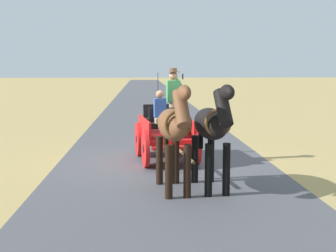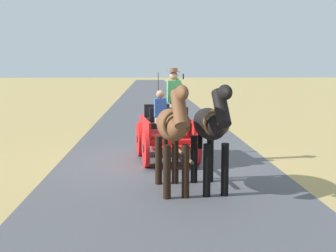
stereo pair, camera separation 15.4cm
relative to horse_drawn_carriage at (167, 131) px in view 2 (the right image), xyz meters
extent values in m
plane|color=tan|center=(0.06, 0.01, -0.82)|extent=(200.00, 200.00, 0.00)
cube|color=#4C4C51|center=(0.06, 0.01, -0.81)|extent=(5.64, 160.00, 0.01)
cube|color=red|center=(0.01, -0.08, -0.16)|extent=(1.47, 2.33, 0.12)
cube|color=red|center=(-0.55, -0.15, 0.12)|extent=(0.32, 2.08, 0.44)
cube|color=red|center=(0.58, -0.01, 0.12)|extent=(0.32, 2.08, 0.44)
cube|color=red|center=(-0.14, 1.13, -0.26)|extent=(1.10, 0.37, 0.08)
cube|color=red|center=(0.16, -1.27, -0.34)|extent=(0.74, 0.29, 0.06)
cube|color=black|center=(-0.06, 0.52, 0.22)|extent=(1.06, 0.48, 0.14)
cube|color=black|center=(-0.04, 0.34, 0.44)|extent=(1.02, 0.21, 0.44)
cube|color=black|center=(0.08, -0.57, 0.22)|extent=(1.06, 0.48, 0.14)
cube|color=black|center=(0.10, -0.75, 0.44)|extent=(1.02, 0.21, 0.44)
cylinder|color=red|center=(-0.73, 0.60, -0.34)|extent=(0.22, 0.96, 0.96)
cylinder|color=black|center=(-0.73, 0.60, -0.34)|extent=(0.15, 0.22, 0.21)
cylinder|color=red|center=(0.56, 0.76, -0.34)|extent=(0.22, 0.96, 0.96)
cylinder|color=black|center=(0.56, 0.76, -0.34)|extent=(0.15, 0.22, 0.21)
cylinder|color=red|center=(-0.54, -0.93, -0.34)|extent=(0.22, 0.96, 0.96)
cylinder|color=black|center=(-0.54, -0.93, -0.34)|extent=(0.15, 0.22, 0.21)
cylinder|color=red|center=(0.75, -0.77, -0.34)|extent=(0.22, 0.96, 0.96)
cylinder|color=black|center=(0.75, -0.77, -0.34)|extent=(0.15, 0.22, 0.21)
cylinder|color=brown|center=(-0.26, 2.10, -0.21)|extent=(0.32, 1.99, 0.07)
cylinder|color=black|center=(0.24, 0.55, 0.92)|extent=(0.02, 0.02, 1.30)
cylinder|color=#998466|center=(-0.18, 0.23, 0.35)|extent=(0.22, 0.22, 0.90)
cube|color=#387F47|center=(-0.18, 0.23, 1.08)|extent=(0.36, 0.26, 0.56)
sphere|color=#9E7051|center=(-0.18, 0.23, 1.48)|extent=(0.22, 0.22, 0.22)
cylinder|color=#473323|center=(-0.18, 0.23, 1.58)|extent=(0.36, 0.36, 0.01)
cylinder|color=#473323|center=(-0.18, 0.23, 1.63)|extent=(0.20, 0.20, 0.10)
cylinder|color=#387F47|center=(-0.36, 0.24, 1.26)|extent=(0.27, 0.11, 0.32)
cube|color=black|center=(-0.42, 0.26, 1.46)|extent=(0.03, 0.07, 0.14)
cube|color=#998466|center=(0.17, 0.67, 0.36)|extent=(0.32, 0.35, 0.14)
cube|color=#2D4C99|center=(0.19, 0.55, 0.67)|extent=(0.32, 0.24, 0.48)
sphere|color=#9E7051|center=(0.19, 0.55, 1.02)|extent=(0.20, 0.20, 0.20)
ellipsoid|color=black|center=(-0.75, 2.84, 0.55)|extent=(0.75, 1.62, 0.64)
cylinder|color=black|center=(-1.00, 3.36, -0.29)|extent=(0.15, 0.15, 1.05)
cylinder|color=black|center=(-0.64, 3.41, -0.29)|extent=(0.15, 0.15, 1.05)
cylinder|color=black|center=(-0.86, 2.28, -0.29)|extent=(0.15, 0.15, 1.05)
cylinder|color=black|center=(-0.50, 2.33, -0.29)|extent=(0.15, 0.15, 1.05)
cylinder|color=black|center=(-0.86, 3.68, 0.95)|extent=(0.34, 0.68, 0.73)
ellipsoid|color=black|center=(-0.88, 3.90, 1.26)|extent=(0.29, 0.56, 0.28)
cube|color=black|center=(-0.85, 3.66, 0.99)|extent=(0.12, 0.51, 0.56)
cylinder|color=black|center=(-0.66, 2.11, 0.25)|extent=(0.11, 0.11, 0.70)
torus|color=brown|center=(-0.82, 3.39, 0.63)|extent=(0.55, 0.14, 0.55)
ellipsoid|color=brown|center=(0.03, 2.94, 0.55)|extent=(0.75, 1.62, 0.64)
cylinder|color=black|center=(-0.22, 3.46, -0.29)|extent=(0.15, 0.15, 1.05)
cylinder|color=black|center=(0.14, 3.51, -0.29)|extent=(0.15, 0.15, 1.05)
cylinder|color=black|center=(-0.08, 2.38, -0.29)|extent=(0.15, 0.15, 1.05)
cylinder|color=black|center=(0.28, 2.42, -0.29)|extent=(0.15, 0.15, 1.05)
cylinder|color=brown|center=(-0.07, 3.78, 0.95)|extent=(0.34, 0.68, 0.73)
ellipsoid|color=brown|center=(-0.10, 4.00, 1.26)|extent=(0.28, 0.56, 0.28)
cube|color=black|center=(-0.07, 3.76, 0.99)|extent=(0.12, 0.51, 0.56)
cylinder|color=black|center=(0.12, 2.21, 0.25)|extent=(0.11, 0.11, 0.70)
torus|color=brown|center=(-0.04, 3.48, 0.63)|extent=(0.55, 0.14, 0.55)
camera|label=1|loc=(0.66, 11.78, 1.70)|focal=47.38mm
camera|label=2|loc=(0.50, 11.79, 1.70)|focal=47.38mm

